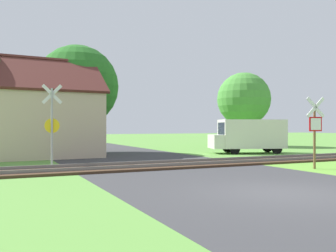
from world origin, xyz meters
The scene contains 9 objects.
ground_plane centered at (0.00, 0.00, 0.00)m, with size 160.00×160.00×0.00m, color #5B933D.
road_asphalt centered at (0.00, 2.00, 0.00)m, with size 8.39×80.00×0.01m, color #38383A.
rail_track centered at (0.00, 7.38, 0.06)m, with size 60.00×2.60×0.22m.
stop_sign_near centered at (5.17, 3.87, 1.73)m, with size 0.87×0.20×3.01m.
crossing_sign_far centered at (-4.69, 9.22, 2.02)m, with size 0.86×0.23×3.63m.
house centered at (-4.72, 15.63, 2.07)m, with size 7.38×6.33×5.92m.
tree_center centered at (-1.88, 17.74, 4.50)m, with size 5.51×5.51×7.26m.
tree_far centered at (13.60, 20.19, 4.26)m, with size 4.83×4.83×6.69m.
mail_truck centered at (8.48, 12.66, 1.24)m, with size 5.23×3.21×2.24m.
Camera 1 is at (-6.97, -7.68, 1.76)m, focal length 40.00 mm.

